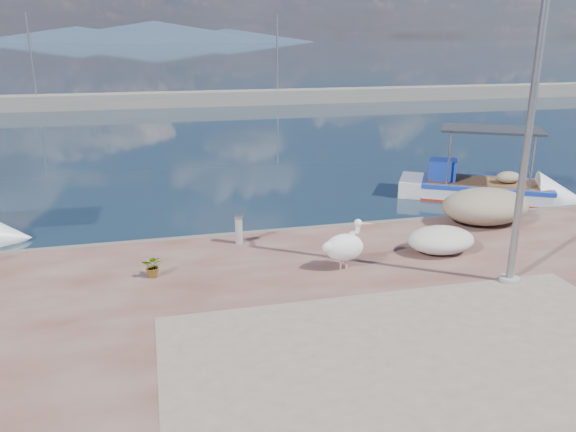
# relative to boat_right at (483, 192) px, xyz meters

# --- Properties ---
(ground) EXTENTS (1400.00, 1400.00, 0.00)m
(ground) POSITION_rel_boat_right_xyz_m (-8.57, -8.16, -0.24)
(ground) COLOR #162635
(ground) RESTS_ON ground
(quay_patch) EXTENTS (9.00, 7.00, 0.01)m
(quay_patch) POSITION_rel_boat_right_xyz_m (-7.57, -11.16, 0.27)
(quay_patch) COLOR gray
(quay_patch) RESTS_ON quay
(breakwater) EXTENTS (120.00, 2.20, 7.50)m
(breakwater) POSITION_rel_boat_right_xyz_m (-8.57, 31.84, 0.37)
(breakwater) COLOR gray
(breakwater) RESTS_ON ground
(mountains) EXTENTS (370.00, 280.00, 22.00)m
(mountains) POSITION_rel_boat_right_xyz_m (-4.17, 641.84, 9.27)
(mountains) COLOR #28384C
(mountains) RESTS_ON ground
(boat_right) EXTENTS (6.51, 4.94, 3.04)m
(boat_right) POSITION_rel_boat_right_xyz_m (0.00, 0.00, 0.00)
(boat_right) COLOR white
(boat_right) RESTS_ON ground
(pelican) EXTENTS (1.24, 0.62, 1.21)m
(pelican) POSITION_rel_boat_right_xyz_m (-7.66, -6.24, 0.83)
(pelican) COLOR tan
(pelican) RESTS_ON quay
(lamp_post) EXTENTS (0.44, 0.96, 7.00)m
(lamp_post) POSITION_rel_boat_right_xyz_m (-4.29, -7.77, 3.56)
(lamp_post) COLOR gray
(lamp_post) RESTS_ON quay
(bollard_near) EXTENTS (0.26, 0.26, 0.78)m
(bollard_near) POSITION_rel_boat_right_xyz_m (-9.80, -3.93, 0.69)
(bollard_near) COLOR gray
(bollard_near) RESTS_ON quay
(potted_plant) EXTENTS (0.55, 0.50, 0.52)m
(potted_plant) POSITION_rel_boat_right_xyz_m (-12.04, -5.60, 0.52)
(potted_plant) COLOR #33722D
(potted_plant) RESTS_ON quay
(net_pile_d) EXTENTS (1.74, 1.31, 0.65)m
(net_pile_d) POSITION_rel_boat_right_xyz_m (-4.92, -5.79, 0.59)
(net_pile_d) COLOR silver
(net_pile_d) RESTS_ON quay
(net_pile_c) EXTENTS (2.63, 1.88, 1.03)m
(net_pile_c) POSITION_rel_boat_right_xyz_m (-2.53, -3.98, 0.78)
(net_pile_c) COLOR tan
(net_pile_c) RESTS_ON quay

